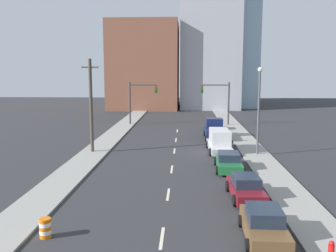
# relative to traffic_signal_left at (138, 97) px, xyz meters

# --- Properties ---
(sidewalk_left) EXTENTS (2.71, 98.73, 0.13)m
(sidewalk_left) POSITION_rel_traffic_signal_left_xyz_m (-1.86, 3.65, -3.95)
(sidewalk_left) COLOR gray
(sidewalk_left) RESTS_ON ground
(sidewalk_right) EXTENTS (2.71, 98.73, 0.13)m
(sidewalk_right) POSITION_rel_traffic_signal_left_xyz_m (13.62, 3.65, -3.95)
(sidewalk_right) COLOR gray
(sidewalk_right) RESTS_ON ground
(lane_stripe_at_9m) EXTENTS (0.16, 2.40, 0.01)m
(lane_stripe_at_9m) POSITION_rel_traffic_signal_left_xyz_m (5.88, -37.14, -4.02)
(lane_stripe_at_9m) COLOR beige
(lane_stripe_at_9m) RESTS_ON ground
(lane_stripe_at_15m) EXTENTS (0.16, 2.40, 0.01)m
(lane_stripe_at_15m) POSITION_rel_traffic_signal_left_xyz_m (5.88, -30.79, -4.02)
(lane_stripe_at_15m) COLOR beige
(lane_stripe_at_15m) RESTS_ON ground
(lane_stripe_at_21m) EXTENTS (0.16, 2.40, 0.01)m
(lane_stripe_at_21m) POSITION_rel_traffic_signal_left_xyz_m (5.88, -24.62, -4.02)
(lane_stripe_at_21m) COLOR beige
(lane_stripe_at_21m) RESTS_ON ground
(lane_stripe_at_28m) EXTENTS (0.16, 2.40, 0.01)m
(lane_stripe_at_28m) POSITION_rel_traffic_signal_left_xyz_m (5.88, -17.74, -4.02)
(lane_stripe_at_28m) COLOR beige
(lane_stripe_at_28m) RESTS_ON ground
(lane_stripe_at_34m) EXTENTS (0.16, 2.40, 0.01)m
(lane_stripe_at_34m) POSITION_rel_traffic_signal_left_xyz_m (5.88, -11.81, -4.02)
(lane_stripe_at_34m) COLOR beige
(lane_stripe_at_34m) RESTS_ON ground
(lane_stripe_at_40m) EXTENTS (0.16, 2.40, 0.01)m
(lane_stripe_at_40m) POSITION_rel_traffic_signal_left_xyz_m (5.88, -5.31, -4.02)
(lane_stripe_at_40m) COLOR beige
(lane_stripe_at_40m) RESTS_ON ground
(building_brick_left) EXTENTS (14.00, 16.00, 17.69)m
(building_brick_left) POSITION_rel_traffic_signal_left_xyz_m (-1.65, 25.38, 4.83)
(building_brick_left) COLOR brown
(building_brick_left) RESTS_ON ground
(building_office_center) EXTENTS (12.00, 20.00, 28.75)m
(building_office_center) POSITION_rel_traffic_signal_left_xyz_m (11.84, 29.38, 10.35)
(building_office_center) COLOR #A8A8AD
(building_office_center) RESTS_ON ground
(building_glass_right) EXTENTS (13.00, 20.00, 35.14)m
(building_glass_right) POSITION_rel_traffic_signal_left_xyz_m (15.56, 33.38, 13.55)
(building_glass_right) COLOR #99B7CC
(building_glass_right) RESTS_ON ground
(traffic_signal_left) EXTENTS (4.13, 0.35, 6.22)m
(traffic_signal_left) POSITION_rel_traffic_signal_left_xyz_m (0.00, 0.00, 0.00)
(traffic_signal_left) COLOR #38383D
(traffic_signal_left) RESTS_ON ground
(traffic_signal_right) EXTENTS (4.13, 0.35, 6.22)m
(traffic_signal_right) POSITION_rel_traffic_signal_left_xyz_m (11.99, 0.00, 0.00)
(traffic_signal_right) COLOR #38383D
(traffic_signal_right) RESTS_ON ground
(utility_pole_left_mid) EXTENTS (1.60, 0.32, 9.00)m
(utility_pole_left_mid) POSITION_rel_traffic_signal_left_xyz_m (-2.06, -18.82, 0.60)
(utility_pole_left_mid) COLOR #473D33
(utility_pole_left_mid) RESTS_ON ground
(traffic_barrel) EXTENTS (0.56, 0.56, 0.95)m
(traffic_barrel) POSITION_rel_traffic_signal_left_xyz_m (0.30, -37.34, -3.54)
(traffic_barrel) COLOR orange
(traffic_barrel) RESTS_ON ground
(street_lamp) EXTENTS (0.44, 0.44, 8.21)m
(street_lamp) POSITION_rel_traffic_signal_left_xyz_m (13.72, -19.24, 0.75)
(street_lamp) COLOR #4C4C51
(street_lamp) RESTS_ON ground
(fire_hydrant) EXTENTS (0.26, 0.26, 0.84)m
(fire_hydrant) POSITION_rel_traffic_signal_left_xyz_m (13.16, -38.85, -3.60)
(fire_hydrant) COLOR red
(fire_hydrant) RESTS_ON ground
(sedan_brown) EXTENTS (2.15, 4.42, 1.55)m
(sedan_brown) POSITION_rel_traffic_signal_left_xyz_m (10.71, -37.01, -3.32)
(sedan_brown) COLOR brown
(sedan_brown) RESTS_ON ground
(sedan_maroon) EXTENTS (2.20, 4.53, 1.46)m
(sedan_maroon) POSITION_rel_traffic_signal_left_xyz_m (10.76, -31.31, -3.35)
(sedan_maroon) COLOR maroon
(sedan_maroon) RESTS_ON ground
(sedan_green) EXTENTS (2.27, 4.76, 1.41)m
(sedan_green) POSITION_rel_traffic_signal_left_xyz_m (10.46, -24.53, -3.37)
(sedan_green) COLOR #1E6033
(sedan_green) RESTS_ON ground
(box_truck_silver) EXTENTS (2.42, 5.92, 2.23)m
(box_truck_silver) POSITION_rel_traffic_signal_left_xyz_m (10.30, -17.95, -2.97)
(box_truck_silver) COLOR #B2B2BC
(box_truck_silver) RESTS_ON ground
(pickup_truck_navy) EXTENTS (2.46, 5.28, 2.28)m
(pickup_truck_navy) POSITION_rel_traffic_signal_left_xyz_m (10.40, -10.46, -3.11)
(pickup_truck_navy) COLOR #141E47
(pickup_truck_navy) RESTS_ON ground
(sedan_black) EXTENTS (2.06, 4.21, 1.43)m
(sedan_black) POSITION_rel_traffic_signal_left_xyz_m (10.65, -4.53, -3.37)
(sedan_black) COLOR black
(sedan_black) RESTS_ON ground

